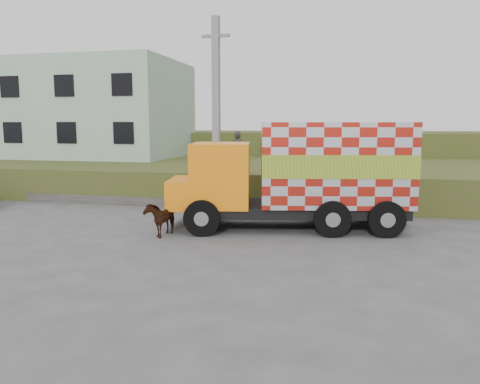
% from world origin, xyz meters
% --- Properties ---
extents(ground, '(120.00, 120.00, 0.00)m').
position_xyz_m(ground, '(0.00, 0.00, 0.00)').
color(ground, '#474749').
rests_on(ground, ground).
extents(embankment, '(40.00, 12.00, 1.50)m').
position_xyz_m(embankment, '(0.00, 10.00, 0.75)').
color(embankment, '#354E1A').
rests_on(embankment, ground).
extents(embankment_far, '(40.00, 12.00, 3.00)m').
position_xyz_m(embankment_far, '(0.00, 22.00, 1.50)').
color(embankment_far, '#354E1A').
rests_on(embankment_far, ground).
extents(retaining_strip, '(16.00, 0.50, 0.40)m').
position_xyz_m(retaining_strip, '(-2.00, 4.20, 0.20)').
color(retaining_strip, '#595651').
rests_on(retaining_strip, ground).
extents(building, '(10.00, 8.00, 6.00)m').
position_xyz_m(building, '(-11.00, 13.00, 4.50)').
color(building, '#A3BFA5').
rests_on(building, embankment).
extents(utility_pole, '(1.20, 0.30, 8.00)m').
position_xyz_m(utility_pole, '(-1.00, 4.60, 4.08)').
color(utility_pole, gray).
rests_on(utility_pole, ground).
extents(cargo_truck, '(8.47, 4.10, 3.63)m').
position_xyz_m(cargo_truck, '(2.97, 1.13, 1.87)').
color(cargo_truck, black).
rests_on(cargo_truck, ground).
extents(cow, '(0.70, 1.37, 1.13)m').
position_xyz_m(cow, '(-1.35, -0.89, 0.56)').
color(cow, black).
rests_on(cow, ground).
extents(pedestrian, '(0.70, 0.52, 1.77)m').
position_xyz_m(pedestrian, '(-0.30, 5.51, 2.38)').
color(pedestrian, '#2A2825').
rests_on(pedestrian, embankment).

